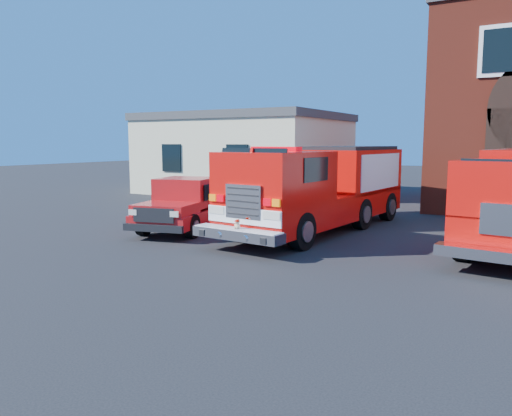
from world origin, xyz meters
The scene contains 4 objects.
ground centered at (0.00, 0.00, 0.00)m, with size 100.00×100.00×0.00m, color black.
side_building centered at (-9.00, 13.00, 2.20)m, with size 10.20×8.20×4.35m.
fire_engine centered at (-0.44, 3.64, 1.39)m, with size 3.17×8.89×2.68m.
pickup_truck centered at (-4.31, 1.86, 0.79)m, with size 2.96×5.36×1.66m.
Camera 1 is at (5.75, -11.01, 2.81)m, focal length 35.00 mm.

